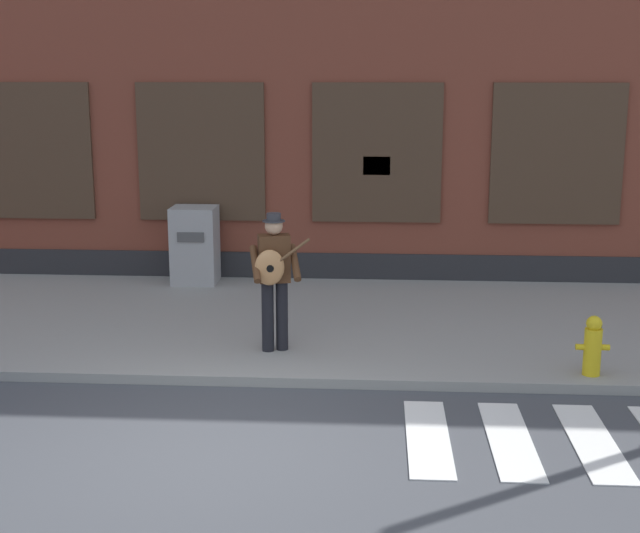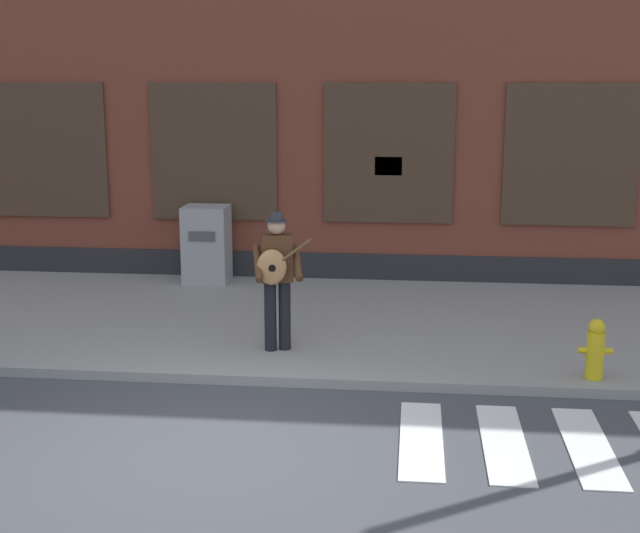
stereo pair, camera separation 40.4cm
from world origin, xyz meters
name	(u,v)px [view 2 (the right image)]	position (x,y,z in m)	size (l,w,h in m)	color
ground_plane	(212,448)	(0.00, 0.00, 0.00)	(160.00, 160.00, 0.00)	#424449
sidewalk	(279,321)	(0.00, 4.21, 0.06)	(28.00, 4.99, 0.12)	gray
building_backdrop	(314,34)	(0.00, 8.70, 4.17)	(28.00, 4.06, 8.34)	brown
busker	(276,273)	(0.21, 2.72, 1.10)	(0.77, 0.63, 1.73)	black
utility_box	(207,244)	(-1.50, 6.25, 0.75)	(0.72, 0.65, 1.26)	#9E9E9E
fire_hydrant	(595,349)	(3.94, 2.06, 0.46)	(0.38, 0.20, 0.70)	gold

